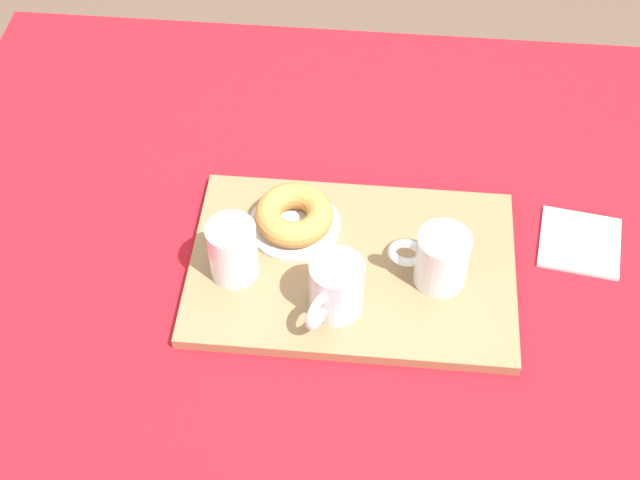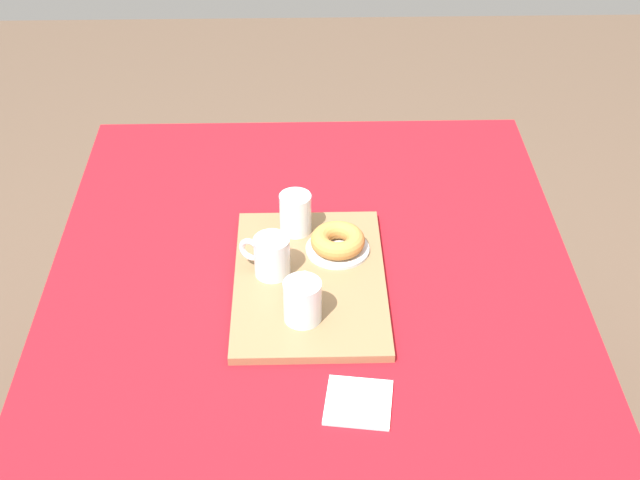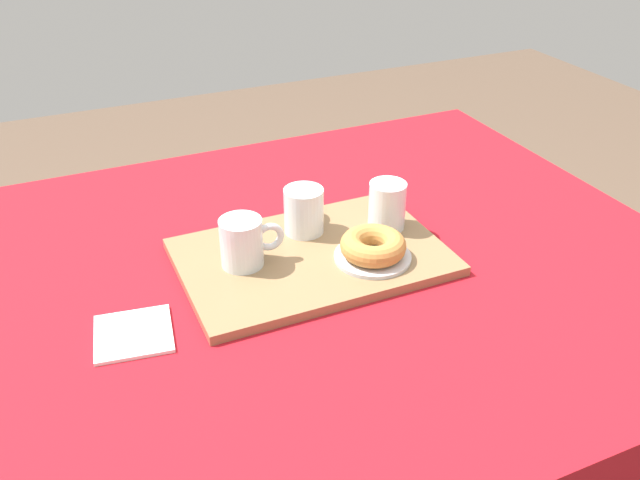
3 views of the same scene
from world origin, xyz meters
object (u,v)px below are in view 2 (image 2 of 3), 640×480
dining_table (313,303)px  tea_mug_right (271,257)px  donut_plate_left (338,249)px  water_glass_near (296,215)px  sugar_donut_left (338,240)px  serving_tray (310,281)px  tea_mug_left (303,301)px  paper_napkin (358,402)px

dining_table → tea_mug_right: (-0.02, 0.08, 0.14)m
tea_mug_right → donut_plate_left: size_ratio=0.79×
water_glass_near → sugar_donut_left: 0.11m
dining_table → serving_tray: bearing=170.8°
tea_mug_left → tea_mug_right: size_ratio=1.05×
water_glass_near → paper_napkin: 0.50m
serving_tray → tea_mug_right: bearing=76.9°
tea_mug_right → water_glass_near: bearing=-18.7°
tea_mug_right → paper_napkin: (-0.34, -0.16, -0.05)m
sugar_donut_left → paper_napkin: 0.42m
tea_mug_right → sugar_donut_left: (0.07, -0.14, -0.01)m
dining_table → water_glass_near: (0.12, 0.03, 0.14)m
water_glass_near → donut_plate_left: (-0.07, -0.09, -0.04)m
dining_table → tea_mug_left: (-0.16, 0.02, 0.14)m
serving_tray → tea_mug_right: 0.09m
paper_napkin → dining_table: bearing=11.4°
tea_mug_left → donut_plate_left: bearing=-19.7°
tea_mug_right → tea_mug_left: bearing=-155.7°
tea_mug_right → water_glass_near: size_ratio=1.19×
tea_mug_right → sugar_donut_left: tea_mug_right is taller
water_glass_near → sugar_donut_left: water_glass_near is taller
serving_tray → paper_napkin: size_ratio=3.99×
dining_table → donut_plate_left: bearing=-46.6°
dining_table → donut_plate_left: (0.05, -0.05, 0.10)m
sugar_donut_left → paper_napkin: sugar_donut_left is taller
donut_plate_left → sugar_donut_left: size_ratio=1.17×
dining_table → sugar_donut_left: 0.15m
paper_napkin → water_glass_near: bearing=12.4°
tea_mug_left → sugar_donut_left: tea_mug_left is taller
tea_mug_left → donut_plate_left: size_ratio=0.83×
serving_tray → water_glass_near: 0.17m
dining_table → paper_napkin: bearing=-168.6°
water_glass_near → donut_plate_left: bearing=-130.3°
dining_table → tea_mug_right: bearing=103.5°
serving_tray → water_glass_near: bearing=9.6°
dining_table → donut_plate_left: donut_plate_left is taller
water_glass_near → donut_plate_left: size_ratio=0.67×
water_glass_near → donut_plate_left: 0.12m
donut_plate_left → serving_tray: bearing=146.0°
serving_tray → sugar_donut_left: size_ratio=4.01×
serving_tray → sugar_donut_left: bearing=-34.0°
tea_mug_left → donut_plate_left: 0.22m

